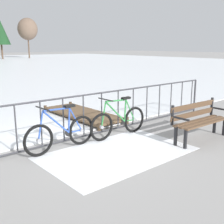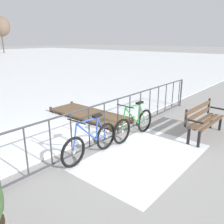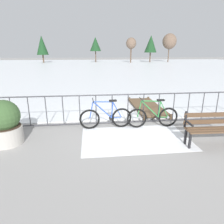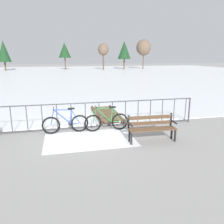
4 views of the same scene
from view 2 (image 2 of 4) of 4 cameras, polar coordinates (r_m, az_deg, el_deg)
ground_plane at (r=6.12m, az=-1.79°, el=-7.36°), size 160.00×160.00×0.00m
snow_patch at (r=5.48m, az=7.83°, el=-10.59°), size 3.07×1.90×0.01m
railing_fence at (r=5.91m, az=-1.84°, el=-2.42°), size 9.06×0.06×1.07m
bicycle_near_railing at (r=6.33m, az=5.36°, el=-2.99°), size 1.71×0.52×0.97m
bicycle_second at (r=5.28m, az=-5.13°, el=-7.21°), size 1.71×0.52×0.97m
park_bench at (r=6.80m, az=21.13°, el=-1.39°), size 1.62×0.54×0.89m
wooden_dock at (r=8.02m, az=-5.54°, el=-0.46°), size 1.10×3.02×0.20m
tree_far_east at (r=49.19m, az=-25.29°, el=18.19°), size 3.19×3.19×6.45m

